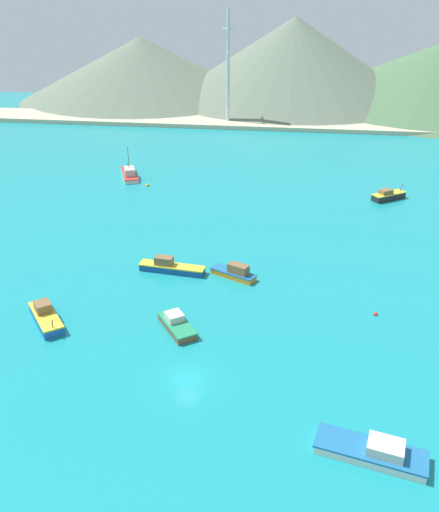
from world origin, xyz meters
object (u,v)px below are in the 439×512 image
fishing_boat_9 (46,316)px  buoy_0 (147,185)px  fishing_boat_0 (177,324)px  fishing_boat_4 (129,174)px  radio_tower (228,67)px  fishing_boat_8 (171,267)px  fishing_boat_1 (235,272)px  fishing_boat_3 (388,196)px  fishing_boat_6 (373,451)px  buoy_1 (375,314)px

fishing_boat_9 → buoy_0: bearing=91.2°
fishing_boat_0 → fishing_boat_4: (-23.54, 57.88, 0.17)m
buoy_0 → radio_tower: size_ratio=0.02×
fishing_boat_8 → radio_tower: radio_tower is taller
fishing_boat_4 → fishing_boat_8: size_ratio=1.12×
fishing_boat_0 → fishing_boat_8: 15.32m
fishing_boat_4 → buoy_0: bearing=-44.2°
fishing_boat_9 → fishing_boat_1: bearing=34.2°
fishing_boat_1 → radio_tower: bearing=98.1°
fishing_boat_3 → radio_tower: (-40.78, 62.62, 16.33)m
fishing_boat_6 → fishing_boat_3: bearing=81.5°
radio_tower → fishing_boat_4: bearing=-105.0°
buoy_0 → fishing_boat_1: bearing=-58.3°
fishing_boat_3 → fishing_boat_6: (-10.30, -68.94, -0.15)m
fishing_boat_1 → fishing_boat_8: 9.76m
fishing_boat_0 → fishing_boat_9: bearing=-176.9°
fishing_boat_3 → fishing_boat_6: 69.70m
fishing_boat_8 → buoy_0: bearing=110.1°
fishing_boat_3 → fishing_boat_8: 51.65m
fishing_boat_1 → fishing_boat_9: (-22.38, -15.22, -0.00)m
fishing_boat_6 → fishing_boat_8: size_ratio=1.03×
fishing_boat_4 → buoy_0: 7.81m
fishing_boat_9 → buoy_1: 42.42m
fishing_boat_0 → radio_tower: bearing=94.3°
fishing_boat_8 → fishing_boat_0: bearing=-74.2°
fishing_boat_9 → fishing_boat_8: bearing=51.1°
buoy_0 → buoy_1: 62.59m
fishing_boat_9 → radio_tower: radio_tower is taller
fishing_boat_4 → fishing_boat_1: bearing=-56.2°
fishing_boat_0 → fishing_boat_4: 62.48m
fishing_boat_9 → radio_tower: size_ratio=0.23×
radio_tower → fishing_boat_8: bearing=-87.5°
fishing_boat_0 → fishing_boat_9: 16.82m
buoy_0 → fishing_boat_4: bearing=135.8°
fishing_boat_1 → buoy_0: size_ratio=8.95×
fishing_boat_0 → fishing_boat_9: fishing_boat_9 is taller
fishing_boat_0 → buoy_1: 25.83m
fishing_boat_4 → buoy_0: fishing_boat_4 is taller
fishing_boat_6 → buoy_0: bearing=119.7°
fishing_boat_0 → radio_tower: radio_tower is taller
fishing_boat_1 → fishing_boat_6: 35.86m
fishing_boat_4 → buoy_1: 70.37m
fishing_boat_0 → fishing_boat_9: size_ratio=0.89×
fishing_boat_0 → buoy_0: fishing_boat_0 is taller
fishing_boat_1 → radio_tower: (-14.10, 99.66, 16.34)m
fishing_boat_0 → fishing_boat_3: 60.65m
fishing_boat_6 → radio_tower: radio_tower is taller
fishing_boat_8 → fishing_boat_9: fishing_boat_9 is taller
fishing_boat_1 → fishing_boat_9: size_ratio=0.91×
fishing_boat_0 → fishing_boat_3: size_ratio=0.97×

